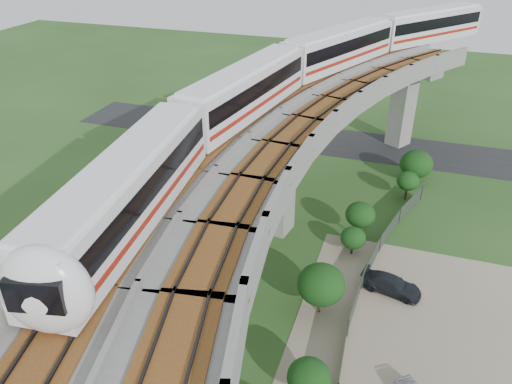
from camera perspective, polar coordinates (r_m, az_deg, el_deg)
ground at (r=35.05m, az=-3.79°, el=-13.07°), size 160.00×160.00×0.00m
dirt_lot at (r=32.36m, az=20.01°, el=-19.92°), size 18.00×26.00×0.04m
asphalt_road at (r=59.56m, az=6.93°, el=5.98°), size 60.00×8.00×0.03m
viaduct at (r=28.57m, az=2.79°, el=-1.33°), size 19.58×73.98×11.40m
metro_train at (r=41.50m, az=6.91°, el=13.47°), size 20.15×59.17×3.64m
fence at (r=33.01m, az=12.72°, el=-15.45°), size 3.87×38.73×1.50m
tree_0 at (r=51.34m, az=17.85°, el=3.06°), size 3.20×3.20×3.32m
tree_1 at (r=47.93m, az=16.98°, el=1.20°), size 2.05×2.05×2.80m
tree_2 at (r=41.00m, az=11.83°, el=-2.56°), size 2.40×2.40×3.34m
tree_3 at (r=39.56m, az=11.03°, el=-5.17°), size 1.98×1.98×2.36m
tree_4 at (r=33.36m, az=7.45°, el=-10.42°), size 3.17×3.17×3.75m
tree_5 at (r=28.75m, az=6.05°, el=-20.36°), size 2.39×2.39×2.82m
car_dark at (r=37.04m, az=15.21°, el=-10.17°), size 4.46×2.51×1.22m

